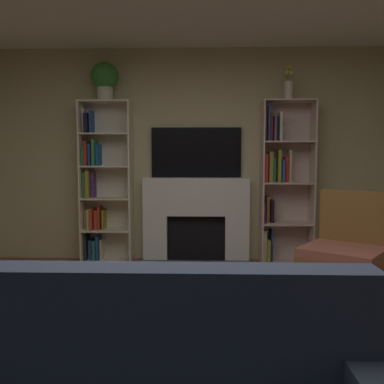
# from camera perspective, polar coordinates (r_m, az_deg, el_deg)

# --- Properties ---
(ground_plane) EXTENTS (6.70, 6.70, 0.00)m
(ground_plane) POSITION_cam_1_polar(r_m,az_deg,el_deg) (2.82, -0.80, -22.88)
(ground_plane) COLOR brown
(wall_back_accent) EXTENTS (5.40, 0.06, 2.62)m
(wall_back_accent) POSITION_cam_1_polar(r_m,az_deg,el_deg) (5.31, 0.60, 4.92)
(wall_back_accent) COLOR tan
(wall_back_accent) RESTS_ON ground_plane
(fireplace) EXTENTS (1.40, 0.48, 1.04)m
(fireplace) POSITION_cam_1_polar(r_m,az_deg,el_deg) (5.24, 0.56, -3.57)
(fireplace) COLOR silver
(fireplace) RESTS_ON ground_plane
(tv) EXTENTS (1.10, 0.06, 0.61)m
(tv) POSITION_cam_1_polar(r_m,az_deg,el_deg) (5.25, 0.58, 5.34)
(tv) COLOR black
(tv) RESTS_ON fireplace
(bookshelf_left) EXTENTS (0.62, 0.29, 1.96)m
(bookshelf_left) POSITION_cam_1_polar(r_m,az_deg,el_deg) (5.35, -12.08, 0.85)
(bookshelf_left) COLOR beige
(bookshelf_left) RESTS_ON ground_plane
(bookshelf_right) EXTENTS (0.62, 0.32, 1.96)m
(bookshelf_right) POSITION_cam_1_polar(r_m,az_deg,el_deg) (5.25, 11.82, 1.61)
(bookshelf_right) COLOR beige
(bookshelf_right) RESTS_ON ground_plane
(potted_plant) EXTENTS (0.33, 0.33, 0.46)m
(potted_plant) POSITION_cam_1_polar(r_m,az_deg,el_deg) (5.35, -11.67, 14.72)
(potted_plant) COLOR beige
(potted_plant) RESTS_ON bookshelf_left
(vase_with_flowers) EXTENTS (0.11, 0.11, 0.42)m
(vase_with_flowers) POSITION_cam_1_polar(r_m,az_deg,el_deg) (5.28, 12.87, 13.58)
(vase_with_flowers) COLOR beige
(vase_with_flowers) RESTS_ON bookshelf_right
(armchair) EXTENTS (0.88, 0.88, 0.99)m
(armchair) POSITION_cam_1_polar(r_m,az_deg,el_deg) (4.06, 20.13, -6.68)
(armchair) COLOR brown
(armchair) RESTS_ON ground_plane
(coffee_table) EXTENTS (0.95, 0.42, 0.38)m
(coffee_table) POSITION_cam_1_polar(r_m,az_deg,el_deg) (2.18, -6.48, -22.24)
(coffee_table) COLOR #8E6A55
(coffee_table) RESTS_ON ground_plane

